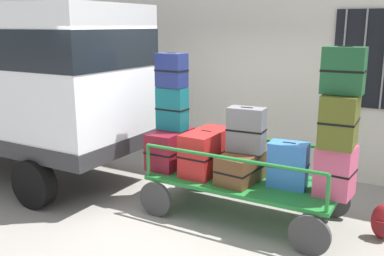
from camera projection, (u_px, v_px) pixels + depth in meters
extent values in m
plane|color=gray|center=(189.00, 209.00, 6.05)|extent=(40.00, 40.00, 0.00)
cube|color=silver|center=(259.00, 26.00, 7.54)|extent=(12.00, 0.30, 5.00)
cube|color=black|center=(374.00, 60.00, 6.57)|extent=(1.20, 0.04, 1.50)
cylinder|color=gray|center=(343.00, 59.00, 6.76)|extent=(0.03, 0.03, 1.50)
cylinder|color=gray|center=(363.00, 59.00, 6.61)|extent=(0.03, 0.03, 1.50)
cylinder|color=gray|center=(384.00, 60.00, 6.47)|extent=(0.03, 0.03, 1.50)
cube|color=silver|center=(6.00, 73.00, 7.25)|extent=(4.89, 1.82, 2.16)
cube|color=black|center=(4.00, 45.00, 7.15)|extent=(4.91, 1.84, 0.55)
cube|color=#2D2D30|center=(12.00, 128.00, 7.48)|extent=(4.93, 1.86, 0.24)
cylinder|color=black|center=(34.00, 184.00, 6.05)|extent=(0.70, 0.22, 0.70)
cube|color=#1E722D|center=(244.00, 181.00, 5.72)|extent=(2.45, 1.11, 0.05)
cylinder|color=#383838|center=(309.00, 235.00, 4.80)|extent=(0.48, 0.06, 0.48)
cylinder|color=#383838|center=(332.00, 200.00, 5.77)|extent=(0.48, 0.06, 0.48)
cylinder|color=#383838|center=(156.00, 199.00, 5.79)|extent=(0.48, 0.06, 0.48)
cylinder|color=#383838|center=(197.00, 174.00, 6.76)|extent=(0.48, 0.06, 0.48)
cylinder|color=#1E722D|center=(328.00, 194.00, 4.66)|extent=(0.04, 0.04, 0.43)
cylinder|color=#1E722D|center=(346.00, 167.00, 5.52)|extent=(0.04, 0.04, 0.43)
cylinder|color=#1E722D|center=(148.00, 160.00, 5.80)|extent=(0.04, 0.04, 0.43)
cylinder|color=#1E722D|center=(187.00, 143.00, 6.67)|extent=(0.04, 0.04, 0.43)
cylinder|color=#1E722D|center=(228.00, 158.00, 5.18)|extent=(2.37, 0.04, 0.04)
cylinder|color=#1E722D|center=(260.00, 139.00, 6.05)|extent=(2.37, 0.04, 0.04)
cube|color=maroon|center=(170.00, 149.00, 6.18)|extent=(0.42, 0.74, 0.52)
cube|color=black|center=(170.00, 149.00, 6.18)|extent=(0.43, 0.75, 0.02)
cube|color=black|center=(170.00, 131.00, 6.12)|extent=(0.14, 0.03, 0.02)
cube|color=#0F5960|center=(172.00, 109.00, 6.10)|extent=(0.42, 0.24, 0.60)
cube|color=black|center=(172.00, 109.00, 6.10)|extent=(0.43, 0.25, 0.02)
cube|color=black|center=(172.00, 88.00, 6.03)|extent=(0.14, 0.03, 0.02)
cube|color=navy|center=(172.00, 70.00, 5.97)|extent=(0.41, 0.28, 0.47)
cube|color=black|center=(172.00, 70.00, 5.97)|extent=(0.42, 0.29, 0.02)
cube|color=black|center=(171.00, 54.00, 5.92)|extent=(0.14, 0.04, 0.02)
cube|color=#B21E1E|center=(206.00, 152.00, 5.92)|extent=(0.44, 0.85, 0.58)
cube|color=black|center=(206.00, 152.00, 5.92)|extent=(0.45, 0.86, 0.02)
cube|color=black|center=(206.00, 131.00, 5.85)|extent=(0.14, 0.03, 0.02)
cube|color=brown|center=(245.00, 165.00, 5.68)|extent=(0.51, 0.95, 0.37)
cube|color=black|center=(245.00, 165.00, 5.68)|extent=(0.52, 0.97, 0.02)
cube|color=black|center=(246.00, 152.00, 5.64)|extent=(0.15, 0.04, 0.02)
cube|color=slate|center=(246.00, 130.00, 5.57)|extent=(0.49, 0.29, 0.58)
cube|color=black|center=(246.00, 130.00, 5.57)|extent=(0.50, 0.30, 0.02)
cube|color=black|center=(247.00, 108.00, 5.50)|extent=(0.16, 0.04, 0.02)
cube|color=#3372C6|center=(288.00, 165.00, 5.39)|extent=(0.50, 0.33, 0.57)
cube|color=black|center=(288.00, 165.00, 5.39)|extent=(0.51, 0.35, 0.02)
cube|color=black|center=(289.00, 143.00, 5.32)|extent=(0.16, 0.04, 0.02)
cube|color=#CC4C72|center=(335.00, 171.00, 5.11)|extent=(0.44, 0.43, 0.61)
cube|color=black|center=(335.00, 171.00, 5.11)|extent=(0.45, 0.44, 0.02)
cube|color=black|center=(337.00, 147.00, 5.04)|extent=(0.15, 0.04, 0.02)
cube|color=#4C5119|center=(339.00, 121.00, 4.96)|extent=(0.41, 0.54, 0.60)
cube|color=black|center=(339.00, 121.00, 4.96)|extent=(0.42, 0.55, 0.02)
cube|color=black|center=(341.00, 95.00, 4.89)|extent=(0.14, 0.04, 0.02)
cube|color=#194C28|center=(344.00, 71.00, 4.83)|extent=(0.46, 0.29, 0.53)
cube|color=black|center=(344.00, 71.00, 4.83)|extent=(0.47, 0.30, 0.02)
cube|color=black|center=(345.00, 47.00, 4.77)|extent=(0.16, 0.03, 0.02)
ellipsoid|color=maroon|center=(383.00, 221.00, 5.18)|extent=(0.27, 0.19, 0.44)
cube|color=maroon|center=(382.00, 228.00, 5.11)|extent=(0.14, 0.06, 0.15)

